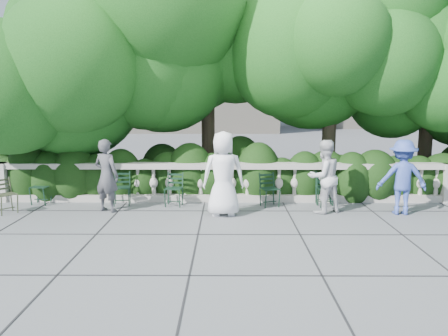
{
  "coord_description": "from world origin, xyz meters",
  "views": [
    {
      "loc": [
        0.06,
        -9.22,
        2.65
      ],
      "look_at": [
        0.0,
        1.0,
        1.0
      ],
      "focal_mm": 35.0,
      "sensor_mm": 36.0,
      "label": 1
    }
  ],
  "objects_px": {
    "chair_e": "(328,208)",
    "chair_weathered": "(10,214)",
    "chair_a": "(39,205)",
    "person_woman_grey": "(107,176)",
    "chair_f": "(325,206)",
    "person_casual_man": "(324,177)",
    "person_older_blue": "(402,177)",
    "chair_b": "(122,206)",
    "chair_d": "(272,208)",
    "chair_c": "(173,207)",
    "person_businessman": "(223,174)"
  },
  "relations": [
    {
      "from": "chair_c",
      "to": "person_woman_grey",
      "type": "xyz_separation_m",
      "value": [
        -1.48,
        -0.36,
        0.86
      ]
    },
    {
      "from": "chair_c",
      "to": "chair_f",
      "type": "bearing_deg",
      "value": 10.11
    },
    {
      "from": "chair_c",
      "to": "person_older_blue",
      "type": "bearing_deg",
      "value": 1.36
    },
    {
      "from": "chair_b",
      "to": "person_casual_man",
      "type": "relative_size",
      "value": 0.49
    },
    {
      "from": "chair_a",
      "to": "chair_e",
      "type": "bearing_deg",
      "value": 4.63
    },
    {
      "from": "chair_f",
      "to": "person_woman_grey",
      "type": "xyz_separation_m",
      "value": [
        -5.25,
        -0.55,
        0.86
      ]
    },
    {
      "from": "chair_a",
      "to": "person_woman_grey",
      "type": "xyz_separation_m",
      "value": [
        1.88,
        -0.54,
        0.86
      ]
    },
    {
      "from": "person_woman_grey",
      "to": "chair_weathered",
      "type": "bearing_deg",
      "value": 31.52
    },
    {
      "from": "chair_weathered",
      "to": "person_woman_grey",
      "type": "xyz_separation_m",
      "value": [
        2.18,
        0.31,
        0.86
      ]
    },
    {
      "from": "chair_d",
      "to": "chair_e",
      "type": "distance_m",
      "value": 1.37
    },
    {
      "from": "chair_f",
      "to": "person_woman_grey",
      "type": "bearing_deg",
      "value": -173.12
    },
    {
      "from": "chair_b",
      "to": "person_woman_grey",
      "type": "xyz_separation_m",
      "value": [
        -0.21,
        -0.46,
        0.86
      ]
    },
    {
      "from": "chair_c",
      "to": "person_woman_grey",
      "type": "height_order",
      "value": "person_woman_grey"
    },
    {
      "from": "chair_weathered",
      "to": "person_casual_man",
      "type": "bearing_deg",
      "value": -46.24
    },
    {
      "from": "chair_f",
      "to": "chair_weathered",
      "type": "distance_m",
      "value": 7.47
    },
    {
      "from": "chair_e",
      "to": "person_businessman",
      "type": "xyz_separation_m",
      "value": [
        -2.54,
        -0.7,
        0.96
      ]
    },
    {
      "from": "chair_a",
      "to": "chair_b",
      "type": "distance_m",
      "value": 2.1
    },
    {
      "from": "chair_f",
      "to": "person_woman_grey",
      "type": "distance_m",
      "value": 5.35
    },
    {
      "from": "chair_e",
      "to": "chair_f",
      "type": "distance_m",
      "value": 0.18
    },
    {
      "from": "chair_c",
      "to": "person_businessman",
      "type": "bearing_deg",
      "value": -21.69
    },
    {
      "from": "person_older_blue",
      "to": "chair_d",
      "type": "bearing_deg",
      "value": -4.99
    },
    {
      "from": "chair_weathered",
      "to": "person_older_blue",
      "type": "height_order",
      "value": "person_older_blue"
    },
    {
      "from": "person_casual_man",
      "to": "chair_d",
      "type": "bearing_deg",
      "value": -44.6
    },
    {
      "from": "chair_a",
      "to": "person_casual_man",
      "type": "relative_size",
      "value": 0.49
    },
    {
      "from": "chair_weathered",
      "to": "person_older_blue",
      "type": "distance_m",
      "value": 9.02
    },
    {
      "from": "chair_a",
      "to": "person_casual_man",
      "type": "distance_m",
      "value": 7.01
    },
    {
      "from": "chair_f",
      "to": "person_woman_grey",
      "type": "height_order",
      "value": "person_woman_grey"
    },
    {
      "from": "chair_e",
      "to": "person_businessman",
      "type": "height_order",
      "value": "person_businessman"
    },
    {
      "from": "chair_b",
      "to": "chair_weathered",
      "type": "distance_m",
      "value": 2.51
    },
    {
      "from": "chair_c",
      "to": "chair_e",
      "type": "relative_size",
      "value": 1.0
    },
    {
      "from": "chair_e",
      "to": "person_casual_man",
      "type": "bearing_deg",
      "value": -123.93
    },
    {
      "from": "chair_e",
      "to": "person_woman_grey",
      "type": "relative_size",
      "value": 0.49
    },
    {
      "from": "chair_b",
      "to": "person_woman_grey",
      "type": "relative_size",
      "value": 0.49
    },
    {
      "from": "chair_b",
      "to": "chair_f",
      "type": "xyz_separation_m",
      "value": [
        5.03,
        0.09,
        0.0
      ]
    },
    {
      "from": "chair_e",
      "to": "chair_c",
      "type": "bearing_deg",
      "value": 173.0
    },
    {
      "from": "person_woman_grey",
      "to": "chair_b",
      "type": "bearing_deg",
      "value": -91.65
    },
    {
      "from": "chair_e",
      "to": "chair_weathered",
      "type": "bearing_deg",
      "value": 178.06
    },
    {
      "from": "chair_c",
      "to": "person_older_blue",
      "type": "xyz_separation_m",
      "value": [
        5.32,
        -0.55,
        0.86
      ]
    },
    {
      "from": "chair_e",
      "to": "chair_d",
      "type": "bearing_deg",
      "value": 173.95
    },
    {
      "from": "chair_weathered",
      "to": "chair_c",
      "type": "bearing_deg",
      "value": -37.74
    },
    {
      "from": "chair_c",
      "to": "chair_e",
      "type": "distance_m",
      "value": 3.79
    },
    {
      "from": "chair_a",
      "to": "person_older_blue",
      "type": "height_order",
      "value": "person_older_blue"
    },
    {
      "from": "chair_e",
      "to": "person_casual_man",
      "type": "xyz_separation_m",
      "value": [
        -0.22,
        -0.44,
        0.85
      ]
    },
    {
      "from": "chair_b",
      "to": "chair_a",
      "type": "bearing_deg",
      "value": 170.21
    },
    {
      "from": "chair_f",
      "to": "person_businessman",
      "type": "relative_size",
      "value": 0.44
    },
    {
      "from": "chair_b",
      "to": "chair_c",
      "type": "distance_m",
      "value": 1.27
    },
    {
      "from": "chair_a",
      "to": "chair_weathered",
      "type": "relative_size",
      "value": 1.0
    },
    {
      "from": "chair_weathered",
      "to": "person_woman_grey",
      "type": "relative_size",
      "value": 0.49
    },
    {
      "from": "chair_c",
      "to": "person_casual_man",
      "type": "relative_size",
      "value": 0.49
    },
    {
      "from": "person_businessman",
      "to": "person_older_blue",
      "type": "xyz_separation_m",
      "value": [
        4.08,
        0.14,
        -0.1
      ]
    }
  ]
}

